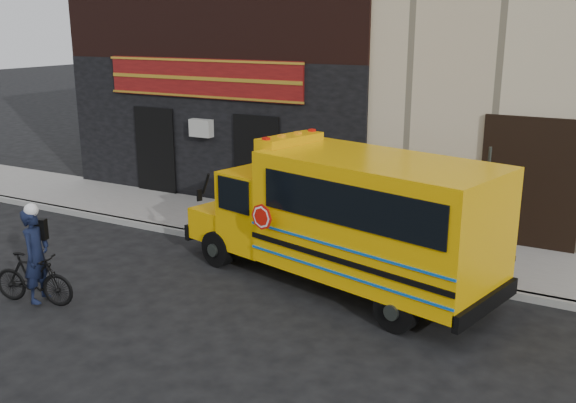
% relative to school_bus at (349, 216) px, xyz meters
% --- Properties ---
extents(ground, '(120.00, 120.00, 0.00)m').
position_rel_school_bus_xyz_m(ground, '(-1.24, -1.53, -1.51)').
color(ground, black).
rests_on(ground, ground).
extents(curb, '(40.00, 0.20, 0.15)m').
position_rel_school_bus_xyz_m(curb, '(-1.24, 1.07, -1.43)').
color(curb, gray).
rests_on(curb, ground).
extents(sidewalk, '(40.00, 3.00, 0.15)m').
position_rel_school_bus_xyz_m(sidewalk, '(-1.24, 2.57, -1.43)').
color(sidewalk, gray).
rests_on(sidewalk, ground).
extents(school_bus, '(7.21, 3.72, 2.92)m').
position_rel_school_bus_xyz_m(school_bus, '(0.00, 0.00, 0.00)').
color(school_bus, black).
rests_on(school_bus, ground).
extents(sign_pole, '(0.10, 0.25, 2.85)m').
position_rel_school_bus_xyz_m(sign_pole, '(2.30, 1.45, 0.07)').
color(sign_pole, '#373E39').
rests_on(sign_pole, ground).
extents(bicycle, '(1.74, 0.84, 1.01)m').
position_rel_school_bus_xyz_m(bicycle, '(-4.92, -3.53, -1.01)').
color(bicycle, black).
rests_on(bicycle, ground).
extents(cyclist, '(0.62, 0.76, 1.81)m').
position_rel_school_bus_xyz_m(cyclist, '(-4.86, -3.45, -0.61)').
color(cyclist, black).
rests_on(cyclist, ground).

